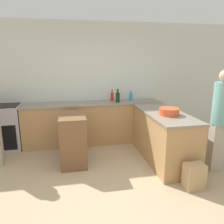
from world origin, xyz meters
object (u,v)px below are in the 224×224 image
hot_sauce_bottle (112,96)px  person_at_peninsula (221,117)px  island_table (73,139)px  dish_soap_bottle (131,97)px  paper_bag (194,176)px  mixing_bowl (169,112)px  wine_bottle_dark (118,97)px  range_oven (3,127)px

hot_sauce_bottle → person_at_peninsula: 2.37m
island_table → dish_soap_bottle: (1.37, 1.02, 0.57)m
hot_sauce_bottle → dish_soap_bottle: (0.43, -0.07, -0.01)m
person_at_peninsula → paper_bag: (-0.69, -0.46, -0.75)m
dish_soap_bottle → mixing_bowl: bearing=-78.8°
mixing_bowl → island_table: bearing=166.1°
wine_bottle_dark → paper_bag: size_ratio=0.76×
range_oven → wine_bottle_dark: (2.48, -0.05, 0.58)m
range_oven → dish_soap_bottle: 2.88m
range_oven → mixing_bowl: (3.10, -1.36, 0.52)m
range_oven → island_table: (1.45, -0.95, -0.01)m
mixing_bowl → hot_sauce_bottle: bearing=115.4°
person_at_peninsula → dish_soap_bottle: bearing=120.3°
island_table → hot_sauce_bottle: 1.56m
paper_bag → wine_bottle_dark: bearing=108.2°
island_table → paper_bag: 2.13m
wine_bottle_dark → person_at_peninsula: 2.15m
wine_bottle_dark → dish_soap_bottle: size_ratio=1.25×
dish_soap_bottle → island_table: bearing=-143.3°
dish_soap_bottle → person_at_peninsula: bearing=-59.7°
wine_bottle_dark → paper_bag: bearing=-71.8°
dish_soap_bottle → hot_sauce_bottle: bearing=170.4°
range_oven → dish_soap_bottle: size_ratio=4.01×
range_oven → hot_sauce_bottle: size_ratio=3.75×
range_oven → person_at_peninsula: 4.25m
range_oven → paper_bag: 3.85m
range_oven → paper_bag: range_oven is taller
mixing_bowl → person_at_peninsula: size_ratio=0.20×
island_table → dish_soap_bottle: dish_soap_bottle is taller
wine_bottle_dark → hot_sauce_bottle: (-0.09, 0.20, -0.02)m
mixing_bowl → paper_bag: 1.13m
island_table → paper_bag: bearing=-35.1°
wine_bottle_dark → person_at_peninsula: (1.38, -1.65, -0.10)m
mixing_bowl → wine_bottle_dark: size_ratio=1.16×
range_oven → hot_sauce_bottle: 2.46m
island_table → mixing_bowl: bearing=-13.9°
wine_bottle_dark → hot_sauce_bottle: bearing=114.2°
hot_sauce_bottle → paper_bag: size_ratio=0.64×
range_oven → person_at_peninsula: (3.86, -1.70, 0.48)m
wine_bottle_dark → paper_bag: (0.69, -2.11, -0.85)m
range_oven → wine_bottle_dark: 2.55m
island_table → hot_sauce_bottle: hot_sauce_bottle is taller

